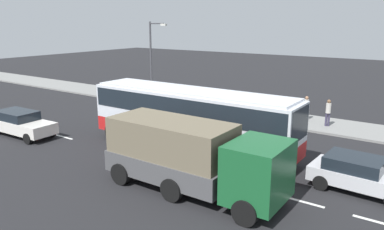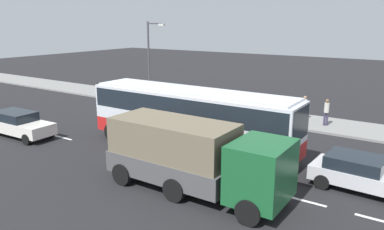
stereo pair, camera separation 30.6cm
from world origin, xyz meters
name	(u,v)px [view 2 (the right image)]	position (x,y,z in m)	size (l,w,h in m)	color
ground_plane	(195,147)	(0.00, 0.00, 0.00)	(120.00, 120.00, 0.00)	black
sidewalk_curb	(258,115)	(0.00, 8.64, 0.07)	(80.00, 4.00, 0.15)	gray
lane_centreline	(200,173)	(2.23, -2.97, 0.00)	(43.87, 0.16, 0.01)	white
coach_bus	(190,113)	(0.07, -0.56, 2.11)	(11.97, 2.66, 3.40)	red
cargo_truck	(193,155)	(2.98, -4.68, 1.60)	(7.78, 2.66, 2.90)	#19592D
car_silver_hatch	(360,172)	(8.73, -0.67, 0.77)	(4.13, 2.15, 1.45)	silver
car_white_minivan	(19,124)	(-10.18, -4.25, 0.81)	(4.80, 2.01, 1.53)	white
pedestrian_near_curb	(305,106)	(3.35, 8.96, 1.14)	(0.32, 0.32, 1.71)	black
pedestrian_at_crossing	(326,110)	(5.03, 8.24, 1.19)	(0.32, 0.32, 1.79)	#38334C
street_lamp	(150,57)	(-9.03, 7.05, 4.04)	(1.75, 0.24, 6.76)	#47474C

